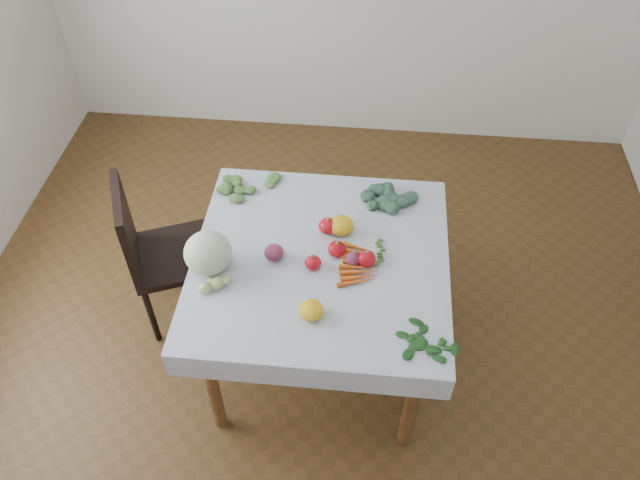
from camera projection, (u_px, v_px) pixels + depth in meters
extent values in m
plane|color=#56361B|center=(320.00, 353.00, 3.29)|extent=(4.00, 4.00, 0.00)
cube|color=brown|center=(320.00, 262.00, 2.76)|extent=(1.00, 1.00, 0.04)
cylinder|color=brown|center=(212.00, 385.00, 2.77)|extent=(0.06, 0.06, 0.71)
cylinder|color=brown|center=(411.00, 402.00, 2.71)|extent=(0.06, 0.06, 0.71)
cylinder|color=brown|center=(248.00, 241.00, 3.37)|extent=(0.06, 0.06, 0.71)
cylinder|color=brown|center=(411.00, 253.00, 3.31)|extent=(0.06, 0.06, 0.71)
cube|color=silver|center=(321.00, 259.00, 2.75)|extent=(1.12, 1.12, 0.01)
cube|color=black|center=(173.00, 255.00, 3.19)|extent=(0.53, 0.53, 0.04)
cube|color=black|center=(127.00, 230.00, 2.98)|extent=(0.19, 0.39, 0.44)
cylinder|color=black|center=(152.00, 316.00, 3.21)|extent=(0.03, 0.03, 0.41)
cylinder|color=black|center=(218.00, 300.00, 3.28)|extent=(0.03, 0.03, 0.41)
cylinder|color=black|center=(145.00, 267.00, 3.44)|extent=(0.03, 0.03, 0.41)
cylinder|color=black|center=(207.00, 254.00, 3.50)|extent=(0.03, 0.03, 0.41)
ellipsoid|color=beige|center=(208.00, 253.00, 2.64)|extent=(0.26, 0.26, 0.18)
ellipsoid|color=#B50C17|center=(313.00, 263.00, 2.69)|extent=(0.09, 0.09, 0.06)
ellipsoid|color=#B50C17|center=(366.00, 259.00, 2.70)|extent=(0.10, 0.10, 0.07)
ellipsoid|color=#B50C17|center=(337.00, 249.00, 2.74)|extent=(0.10, 0.10, 0.07)
ellipsoid|color=#B50C17|center=(328.00, 226.00, 2.83)|extent=(0.10, 0.10, 0.07)
ellipsoid|color=gold|center=(341.00, 225.00, 2.83)|extent=(0.12, 0.12, 0.08)
ellipsoid|color=gold|center=(311.00, 310.00, 2.51)|extent=(0.12, 0.12, 0.07)
ellipsoid|color=#5D1A35|center=(274.00, 253.00, 2.72)|extent=(0.10, 0.10, 0.07)
ellipsoid|color=#5D1A35|center=(354.00, 259.00, 2.70)|extent=(0.09, 0.09, 0.06)
ellipsoid|color=#C9D87D|center=(218.00, 283.00, 2.62)|extent=(0.04, 0.04, 0.04)
ellipsoid|color=#C9D87D|center=(213.00, 281.00, 2.63)|extent=(0.04, 0.04, 0.04)
ellipsoid|color=#C9D87D|center=(216.00, 286.00, 2.61)|extent=(0.04, 0.04, 0.04)
ellipsoid|color=#C9D87D|center=(222.00, 279.00, 2.64)|extent=(0.04, 0.04, 0.04)
ellipsoid|color=#C9D87D|center=(204.00, 283.00, 2.62)|extent=(0.04, 0.04, 0.04)
ellipsoid|color=#C9D87D|center=(227.00, 287.00, 2.61)|extent=(0.04, 0.04, 0.04)
cone|color=orange|center=(361.00, 249.00, 2.77)|extent=(0.17, 0.07, 0.03)
cone|color=orange|center=(360.00, 253.00, 2.75)|extent=(0.17, 0.06, 0.03)
cone|color=orange|center=(360.00, 258.00, 2.73)|extent=(0.17, 0.05, 0.03)
cone|color=orange|center=(360.00, 262.00, 2.71)|extent=(0.17, 0.03, 0.03)
cone|color=orange|center=(359.00, 267.00, 2.69)|extent=(0.17, 0.04, 0.03)
cone|color=orange|center=(359.00, 272.00, 2.67)|extent=(0.17, 0.05, 0.03)
cone|color=orange|center=(359.00, 277.00, 2.65)|extent=(0.17, 0.06, 0.03)
cone|color=orange|center=(358.00, 282.00, 2.64)|extent=(0.17, 0.08, 0.03)
ellipsoid|color=#335441|center=(394.00, 194.00, 3.00)|extent=(0.06, 0.06, 0.04)
ellipsoid|color=#335441|center=(387.00, 190.00, 3.02)|extent=(0.06, 0.06, 0.04)
ellipsoid|color=#335441|center=(388.00, 198.00, 2.99)|extent=(0.06, 0.06, 0.04)
ellipsoid|color=#335441|center=(398.00, 191.00, 3.02)|extent=(0.06, 0.06, 0.04)
ellipsoid|color=#335441|center=(378.00, 191.00, 3.02)|extent=(0.06, 0.06, 0.04)
ellipsoid|color=#335441|center=(399.00, 200.00, 2.98)|extent=(0.06, 0.06, 0.04)
ellipsoid|color=#335441|center=(391.00, 185.00, 3.05)|extent=(0.06, 0.06, 0.04)
ellipsoid|color=#335441|center=(376.00, 199.00, 2.98)|extent=(0.06, 0.06, 0.04)
ellipsoid|color=#335441|center=(410.00, 194.00, 3.00)|extent=(0.06, 0.06, 0.04)
ellipsoid|color=#335441|center=(373.00, 184.00, 3.05)|extent=(0.06, 0.06, 0.04)
ellipsoid|color=#335441|center=(392.00, 207.00, 2.94)|extent=(0.06, 0.06, 0.04)
ellipsoid|color=#335441|center=(405.00, 183.00, 3.06)|extent=(0.06, 0.06, 0.04)
ellipsoid|color=#335441|center=(362.00, 195.00, 3.00)|extent=(0.06, 0.06, 0.04)
ellipsoid|color=#335441|center=(416.00, 203.00, 2.96)|extent=(0.06, 0.06, 0.04)
ellipsoid|color=#1A4917|center=(433.00, 342.00, 2.44)|extent=(0.05, 0.03, 0.01)
ellipsoid|color=#1A4917|center=(426.00, 337.00, 2.45)|extent=(0.05, 0.03, 0.01)
ellipsoid|color=#1A4917|center=(427.00, 345.00, 2.43)|extent=(0.05, 0.03, 0.01)
ellipsoid|color=#1A4917|center=(436.00, 338.00, 2.45)|extent=(0.05, 0.03, 0.01)
ellipsoid|color=#1A4917|center=(419.00, 339.00, 2.45)|extent=(0.05, 0.03, 0.01)
ellipsoid|color=#1A4917|center=(437.00, 347.00, 2.42)|extent=(0.05, 0.03, 0.01)
ellipsoid|color=#1A4917|center=(429.00, 332.00, 2.47)|extent=(0.05, 0.03, 0.01)
ellipsoid|color=#1A4917|center=(419.00, 347.00, 2.42)|extent=(0.05, 0.03, 0.01)
ellipsoid|color=#1A4917|center=(445.00, 341.00, 2.44)|extent=(0.05, 0.03, 0.01)
ellipsoid|color=#1A4917|center=(415.00, 332.00, 2.47)|extent=(0.05, 0.03, 0.01)
ellipsoid|color=#1A4917|center=(432.00, 354.00, 2.40)|extent=(0.05, 0.03, 0.01)
ellipsoid|color=#1A4917|center=(440.00, 330.00, 2.48)|extent=(0.05, 0.03, 0.01)
ellipsoid|color=#1A4917|center=(407.00, 342.00, 2.43)|extent=(0.05, 0.03, 0.01)
ellipsoid|color=#1A4917|center=(450.00, 350.00, 2.41)|extent=(0.05, 0.03, 0.01)
ellipsoid|color=#1A4917|center=(420.00, 324.00, 2.50)|extent=(0.05, 0.03, 0.01)
ellipsoid|color=#1A4917|center=(418.00, 357.00, 2.39)|extent=(0.05, 0.03, 0.01)
ellipsoid|color=#4F803A|center=(250.00, 187.00, 3.05)|extent=(0.06, 0.06, 0.03)
ellipsoid|color=#4F803A|center=(244.00, 183.00, 3.07)|extent=(0.06, 0.06, 0.03)
ellipsoid|color=#4F803A|center=(244.00, 190.00, 3.03)|extent=(0.06, 0.06, 0.03)
ellipsoid|color=#4F803A|center=(257.00, 183.00, 3.07)|extent=(0.06, 0.06, 0.03)
ellipsoid|color=#4F803A|center=(234.00, 184.00, 3.06)|extent=(0.06, 0.06, 0.03)
ellipsoid|color=#4F803A|center=(256.00, 193.00, 3.02)|extent=(0.06, 0.06, 0.03)
ellipsoid|color=#4F803A|center=(250.00, 176.00, 3.11)|extent=(0.06, 0.06, 0.03)
ellipsoid|color=#4F803A|center=(230.00, 193.00, 3.02)|extent=(0.06, 0.06, 0.03)
ellipsoid|color=#4F803A|center=(270.00, 186.00, 3.05)|extent=(0.06, 0.06, 0.03)
ellipsoid|color=#4F803A|center=(229.00, 176.00, 3.11)|extent=(0.06, 0.06, 0.03)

